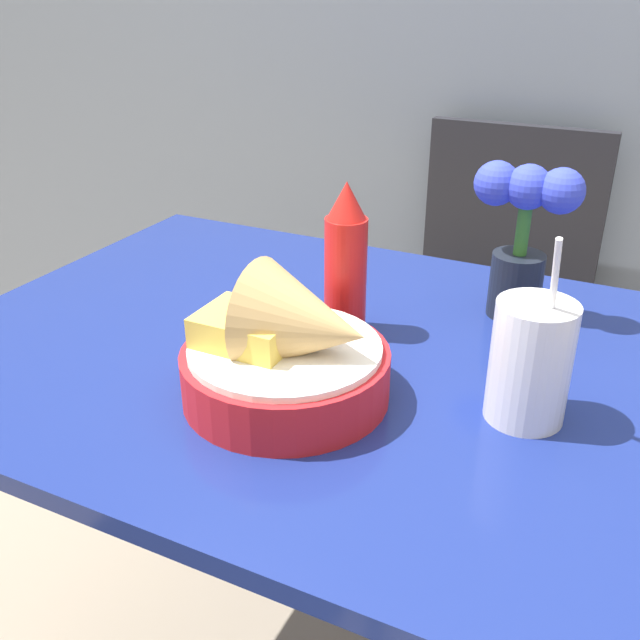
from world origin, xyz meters
The scene contains 6 objects.
dining_table centered at (0.00, 0.00, 0.63)m, with size 1.07×0.76×0.74m.
chair_far_window centered at (0.06, 0.76, 0.52)m, with size 0.40×0.40×0.89m.
food_basket centered at (0.01, -0.13, 0.80)m, with size 0.24×0.24×0.17m.
ketchup_bottle centered at (-0.01, 0.06, 0.84)m, with size 0.06×0.06×0.21m.
drink_cup centered at (0.26, -0.05, 0.80)m, with size 0.09×0.09×0.22m.
flower_vase centered at (0.19, 0.21, 0.86)m, with size 0.15×0.07×0.22m.
Camera 1 is at (0.35, -0.75, 1.19)m, focal length 40.00 mm.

